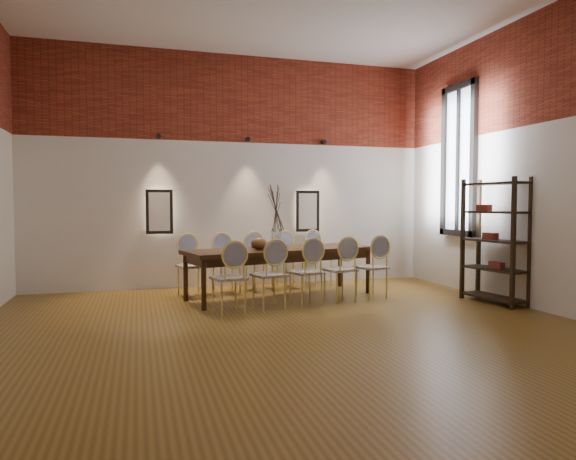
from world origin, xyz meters
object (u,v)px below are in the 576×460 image
object	(u,v)px
shelving_rack	(495,241)
chair_near_d	(340,270)
chair_far_e	(319,258)
vase	(276,239)
chair_near_b	(269,275)
chair_far_d	(290,260)
chair_near_c	(306,272)
chair_near_e	(372,267)
chair_near_a	(229,278)
chair_far_c	(259,262)
dining_table	(281,273)
bowl	(259,244)
chair_far_a	(192,266)
book	(262,247)
chair_far_b	(227,264)

from	to	relation	value
shelving_rack	chair_near_d	bearing A→B (deg)	152.95
chair_far_e	vase	bearing A→B (deg)	30.99
shelving_rack	chair_near_b	bearing A→B (deg)	163.81
chair_far_d	chair_far_e	xyz separation A→B (m)	(0.57, 0.13, 0.00)
chair_near_c	chair_near_e	bearing A→B (deg)	0.00
chair_near_a	chair_near_c	world-z (taller)	same
chair_far_e	chair_far_c	bearing A→B (deg)	0.00
dining_table	bowl	size ratio (longest dim) A/B	12.16
chair_near_c	vase	distance (m)	0.87
chair_far_a	bowl	world-z (taller)	chair_far_a
chair_near_b	book	bearing A→B (deg)	69.26
dining_table	bowl	world-z (taller)	bowl
chair_near_d	chair_far_b	xyz separation A→B (m)	(-1.47, 1.20, 0.00)
chair_near_b	vase	world-z (taller)	vase
chair_far_c	shelving_rack	world-z (taller)	shelving_rack
dining_table	vase	bearing A→B (deg)	-180.00
dining_table	chair_far_d	bearing A→B (deg)	52.07
chair_far_a	shelving_rack	xyz separation A→B (m)	(4.14, -1.80, 0.43)
chair_far_b	vase	bearing A→B (deg)	123.94
chair_far_e	chair_near_b	bearing A→B (deg)	40.55
book	chair_near_b	bearing A→B (deg)	-97.99
bowl	chair_near_e	bearing A→B (deg)	-11.42
dining_table	bowl	distance (m)	0.61
chair_far_a	chair_far_d	distance (m)	1.75
dining_table	book	bearing A→B (deg)	136.82
chair_far_a	chair_far_e	xyz separation A→B (m)	(2.28, 0.52, 0.00)
chair_near_a	chair_near_b	size ratio (longest dim) A/B	1.00
chair_far_c	book	bearing A→B (deg)	67.75
chair_far_c	book	world-z (taller)	chair_far_c
chair_far_d	chair_near_c	bearing A→B (deg)	68.71
chair_far_a	chair_far_b	world-z (taller)	same
chair_near_c	chair_near_d	xyz separation A→B (m)	(0.57, 0.13, 0.00)
chair_near_b	shelving_rack	size ratio (longest dim) A/B	0.52
chair_far_b	chair_far_c	distance (m)	0.58
chair_far_d	chair_near_a	bearing A→B (deg)	40.55
chair_near_d	chair_near_e	xyz separation A→B (m)	(0.57, 0.13, 0.00)
chair_far_b	chair_far_e	world-z (taller)	same
chair_far_b	book	distance (m)	0.72
dining_table	shelving_rack	world-z (taller)	shelving_rack
shelving_rack	chair_far_c	bearing A→B (deg)	137.55
dining_table	chair_near_b	size ratio (longest dim) A/B	3.11
chair_far_b	chair_far_a	bearing A→B (deg)	0.00
chair_near_a	vase	size ratio (longest dim) A/B	3.13
chair_near_c	vase	xyz separation A→B (m)	(-0.24, 0.71, 0.43)
chair_far_d	vase	bearing A→B (deg)	48.47
dining_table	chair_near_b	xyz separation A→B (m)	(-0.40, -0.86, 0.09)
chair_near_c	shelving_rack	distance (m)	2.76
chair_far_d	book	xyz separation A→B (m)	(-0.67, -0.71, 0.30)
chair_near_b	chair_near_c	size ratio (longest dim) A/B	1.00
dining_table	book	distance (m)	0.49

